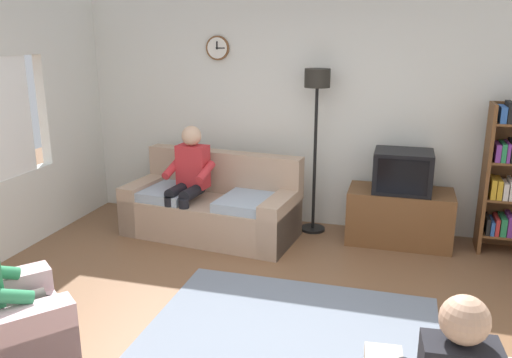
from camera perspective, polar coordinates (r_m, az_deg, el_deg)
name	(u,v)px	position (r m, az deg, el deg)	size (l,w,h in m)	color
ground_plane	(253,338)	(4.10, -0.37, -17.07)	(12.00, 12.00, 0.00)	brown
back_wall_assembly	(316,111)	(6.11, 6.61, 7.43)	(6.20, 0.17, 2.70)	silver
couch	(212,207)	(5.92, -4.80, -3.13)	(1.99, 1.09, 0.90)	tan
tv_stand	(399,216)	(5.88, 15.40, -3.97)	(1.10, 0.56, 0.59)	brown
tv	(403,171)	(5.71, 15.77, 0.82)	(0.60, 0.49, 0.44)	black
floor_lamp	(317,106)	(5.78, 6.65, 7.97)	(0.28, 0.28, 1.85)	black
area_rug	(291,332)	(4.17, 3.87, -16.41)	(2.20, 1.70, 0.01)	slate
person_on_couch	(189,176)	(5.79, -7.40, 0.37)	(0.54, 0.57, 1.24)	red
person_in_left_armchair	(0,288)	(3.86, -26.25, -10.69)	(0.63, 0.64, 1.12)	#338C59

